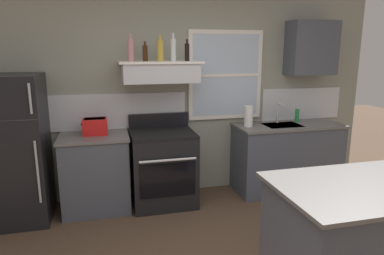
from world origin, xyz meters
name	(u,v)px	position (x,y,z in m)	size (l,w,h in m)	color
back_wall	(179,91)	(0.03, 2.23, 1.35)	(5.40, 0.11, 2.70)	gray
refrigerator	(13,150)	(-1.90, 1.84, 0.81)	(0.70, 0.72, 1.63)	black
counter_left_of_stove	(96,172)	(-1.05, 1.90, 0.46)	(0.79, 0.63, 0.91)	#474C56
toaster	(95,126)	(-1.03, 1.94, 1.01)	(0.30, 0.20, 0.19)	red
stove_range	(163,167)	(-0.25, 1.86, 0.46)	(0.76, 0.69, 1.09)	black
range_hood_shelf	(160,72)	(-0.25, 1.96, 1.62)	(0.96, 0.52, 0.24)	silver
bottle_rose_pink	(131,50)	(-0.58, 2.00, 1.88)	(0.07, 0.07, 0.31)	#C67F84
bottle_brown_stout	(145,53)	(-0.42, 1.99, 1.84)	(0.06, 0.06, 0.22)	#381E0F
bottle_champagne_gold_foil	(160,50)	(-0.25, 1.93, 1.87)	(0.08, 0.08, 0.30)	#B29333
bottle_clear_tall	(173,49)	(-0.09, 1.93, 1.88)	(0.06, 0.06, 0.32)	silver
bottle_balsamic_dark	(187,52)	(0.07, 1.92, 1.85)	(0.06, 0.06, 0.25)	black
counter_right_with_sink	(286,157)	(1.45, 1.90, 0.46)	(1.43, 0.63, 0.91)	#474C56
sink_faucet	(279,110)	(1.35, 2.00, 1.08)	(0.03, 0.17, 0.28)	silver
paper_towel_roll	(248,116)	(0.87, 1.90, 1.04)	(0.11, 0.11, 0.27)	white
dish_soap_bottle	(297,116)	(1.63, 2.00, 1.00)	(0.06, 0.06, 0.18)	#268C3F
kitchen_island	(363,240)	(0.96, -0.14, 0.46)	(1.40, 0.90, 0.91)	#474C56
upper_cabinet_right	(311,48)	(1.80, 2.04, 1.90)	(0.64, 0.32, 0.70)	#474C56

